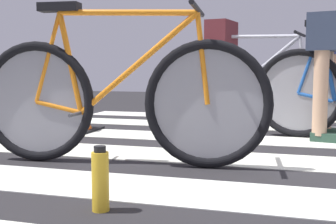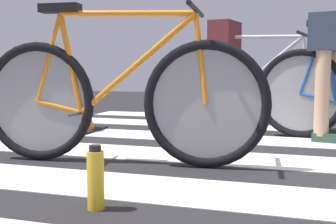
{
  "view_description": "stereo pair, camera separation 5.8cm",
  "coord_description": "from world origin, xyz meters",
  "px_view_note": "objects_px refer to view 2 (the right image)",
  "views": [
    {
      "loc": [
        -0.12,
        -2.78,
        0.57
      ],
      "look_at": [
        -0.87,
        -0.19,
        0.3
      ],
      "focal_mm": 45.55,
      "sensor_mm": 36.0,
      "label": 1
    },
    {
      "loc": [
        -0.06,
        -2.78,
        0.57
      ],
      "look_at": [
        -0.87,
        -0.19,
        0.3
      ],
      "focal_mm": 45.55,
      "sensor_mm": 36.0,
      "label": 2
    }
  ],
  "objects_px": {
    "water_bottle": "(96,179)",
    "cyclist_3_of_4": "(225,58)",
    "cyclist_2_of_4": "(327,59)",
    "bicycle_3_of_4": "(254,86)",
    "traffic_cone": "(73,104)",
    "bicycle_1_of_4": "(118,98)"
  },
  "relations": [
    {
      "from": "cyclist_2_of_4",
      "to": "bicycle_3_of_4",
      "type": "bearing_deg",
      "value": 141.6
    },
    {
      "from": "bicycle_1_of_4",
      "to": "traffic_cone",
      "type": "distance_m",
      "value": 1.45
    },
    {
      "from": "bicycle_3_of_4",
      "to": "water_bottle",
      "type": "relative_size",
      "value": 6.68
    },
    {
      "from": "cyclist_2_of_4",
      "to": "cyclist_3_of_4",
      "type": "relative_size",
      "value": 0.94
    },
    {
      "from": "cyclist_3_of_4",
      "to": "water_bottle",
      "type": "xyz_separation_m",
      "value": [
        -0.02,
        -2.85,
        -0.55
      ]
    },
    {
      "from": "water_bottle",
      "to": "cyclist_3_of_4",
      "type": "bearing_deg",
      "value": 89.57
    },
    {
      "from": "cyclist_2_of_4",
      "to": "traffic_cone",
      "type": "relative_size",
      "value": 1.88
    },
    {
      "from": "bicycle_3_of_4",
      "to": "traffic_cone",
      "type": "bearing_deg",
      "value": -138.33
    },
    {
      "from": "cyclist_2_of_4",
      "to": "water_bottle",
      "type": "distance_m",
      "value": 2.32
    },
    {
      "from": "bicycle_1_of_4",
      "to": "cyclist_2_of_4",
      "type": "bearing_deg",
      "value": 41.06
    },
    {
      "from": "water_bottle",
      "to": "bicycle_1_of_4",
      "type": "bearing_deg",
      "value": 107.68
    },
    {
      "from": "cyclist_2_of_4",
      "to": "bicycle_3_of_4",
      "type": "distance_m",
      "value": 1.0
    },
    {
      "from": "cyclist_2_of_4",
      "to": "traffic_cone",
      "type": "bearing_deg",
      "value": -164.02
    },
    {
      "from": "bicycle_3_of_4",
      "to": "water_bottle",
      "type": "height_order",
      "value": "bicycle_3_of_4"
    },
    {
      "from": "water_bottle",
      "to": "traffic_cone",
      "type": "relative_size",
      "value": 0.5
    },
    {
      "from": "bicycle_1_of_4",
      "to": "cyclist_3_of_4",
      "type": "distance_m",
      "value": 2.11
    },
    {
      "from": "cyclist_2_of_4",
      "to": "cyclist_3_of_4",
      "type": "distance_m",
      "value": 1.23
    },
    {
      "from": "bicycle_3_of_4",
      "to": "traffic_cone",
      "type": "distance_m",
      "value": 1.76
    },
    {
      "from": "traffic_cone",
      "to": "cyclist_3_of_4",
      "type": "bearing_deg",
      "value": 39.06
    },
    {
      "from": "cyclist_3_of_4",
      "to": "water_bottle",
      "type": "relative_size",
      "value": 4.02
    },
    {
      "from": "bicycle_3_of_4",
      "to": "cyclist_3_of_4",
      "type": "distance_m",
      "value": 0.42
    },
    {
      "from": "bicycle_1_of_4",
      "to": "cyclist_3_of_4",
      "type": "bearing_deg",
      "value": 76.94
    }
  ]
}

